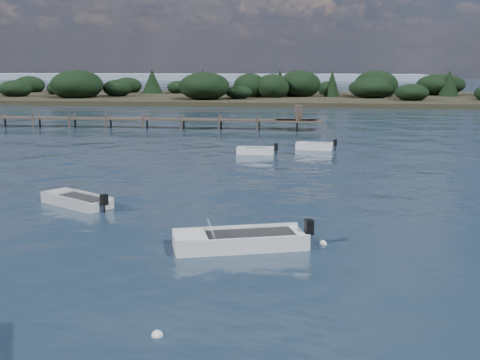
# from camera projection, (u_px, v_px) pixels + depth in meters

# --- Properties ---
(ground) EXTENTS (400.00, 400.00, 0.00)m
(ground) POSITION_uv_depth(u_px,v_px,m) (269.00, 119.00, 77.90)
(ground) COLOR #152332
(ground) RESTS_ON ground
(tender_far_white) EXTENTS (3.30, 1.19, 1.13)m
(tender_far_white) POSITION_uv_depth(u_px,v_px,m) (255.00, 152.00, 48.51)
(tender_far_white) COLOR silver
(tender_far_white) RESTS_ON ground
(dinghy_mid_grey) EXTENTS (4.29, 3.49, 1.12)m
(dinghy_mid_grey) POSITION_uv_depth(u_px,v_px,m) (77.00, 202.00, 31.21)
(dinghy_mid_grey) COLOR #A5AAAD
(dinghy_mid_grey) RESTS_ON ground
(dinghy_mid_white_a) EXTENTS (5.77, 3.43, 1.33)m
(dinghy_mid_white_a) POSITION_uv_depth(u_px,v_px,m) (239.00, 243.00, 24.14)
(dinghy_mid_white_a) COLOR silver
(dinghy_mid_white_a) RESTS_ON ground
(tender_far_grey_b) EXTENTS (3.50, 1.56, 1.18)m
(tender_far_grey_b) POSITION_uv_depth(u_px,v_px,m) (314.00, 148.00, 50.96)
(tender_far_grey_b) COLOR silver
(tender_far_grey_b) RESTS_ON ground
(buoy_a) EXTENTS (0.32, 0.32, 0.32)m
(buoy_a) POSITION_uv_depth(u_px,v_px,m) (157.00, 336.00, 16.35)
(buoy_a) COLOR silver
(buoy_a) RESTS_ON ground
(buoy_b) EXTENTS (0.32, 0.32, 0.32)m
(buoy_b) POSITION_uv_depth(u_px,v_px,m) (323.00, 244.00, 24.55)
(buoy_b) COLOR silver
(buoy_b) RESTS_ON ground
(buoy_e) EXTENTS (0.32, 0.32, 0.32)m
(buoy_e) POSITION_uv_depth(u_px,v_px,m) (272.00, 153.00, 49.01)
(buoy_e) COLOR silver
(buoy_e) RESTS_ON ground
(jetty) EXTENTS (64.50, 3.20, 3.40)m
(jetty) POSITION_uv_depth(u_px,v_px,m) (72.00, 118.00, 68.48)
(jetty) COLOR #473C34
(jetty) RESTS_ON ground
(far_headland) EXTENTS (190.00, 40.00, 5.80)m
(far_headland) POSITION_uv_depth(u_px,v_px,m) (416.00, 91.00, 113.66)
(far_headland) COLOR black
(far_headland) RESTS_ON ground
(distant_haze) EXTENTS (280.00, 20.00, 2.40)m
(distant_haze) POSITION_uv_depth(u_px,v_px,m) (84.00, 79.00, 253.80)
(distant_haze) COLOR #8290A1
(distant_haze) RESTS_ON ground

